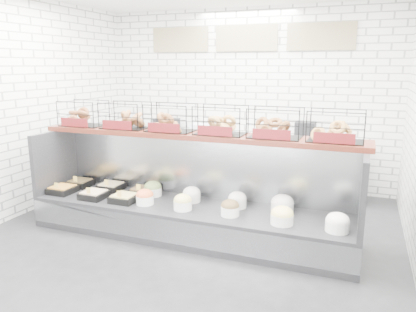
% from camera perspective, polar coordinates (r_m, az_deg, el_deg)
% --- Properties ---
extents(ground, '(5.50, 5.50, 0.00)m').
position_cam_1_polar(ground, '(4.89, -4.12, -12.39)').
color(ground, black).
rests_on(ground, ground).
extents(room_shell, '(5.02, 5.51, 3.01)m').
position_cam_1_polar(room_shell, '(4.98, -1.51, 12.56)').
color(room_shell, white).
rests_on(room_shell, ground).
extents(display_case, '(4.00, 0.90, 1.20)m').
position_cam_1_polar(display_case, '(5.05, -2.54, -7.48)').
color(display_case, black).
rests_on(display_case, ground).
extents(bagel_shelf, '(4.10, 0.50, 0.40)m').
position_cam_1_polar(bagel_shelf, '(4.95, -1.84, 4.71)').
color(bagel_shelf, '#3D140D').
rests_on(bagel_shelf, display_case).
extents(prep_counter, '(4.00, 0.60, 1.20)m').
position_cam_1_polar(prep_counter, '(6.90, 4.31, -0.75)').
color(prep_counter, '#93969B').
rests_on(prep_counter, ground).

